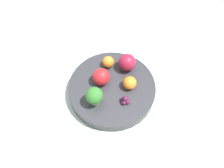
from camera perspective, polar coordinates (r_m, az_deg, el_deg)
The scene contains 9 objects.
ground_plane at distance 0.68m, azimuth 0.00°, elevation -2.88°, with size 6.00×6.00×0.00m, color gray.
table_surface at distance 0.67m, azimuth 0.00°, elevation -2.46°, with size 1.20×1.20×0.02m.
bowl at distance 0.65m, azimuth 0.00°, elevation -1.28°, with size 0.26×0.26×0.03m.
broccoli at distance 0.58m, azimuth -4.49°, elevation -3.27°, with size 0.05×0.05×0.06m.
apple_red at distance 0.62m, azimuth -2.84°, elevation 1.89°, with size 0.05×0.05×0.05m.
apple_green at distance 0.65m, azimuth 3.99°, elevation 5.64°, with size 0.05×0.05×0.05m.
orange_front at distance 0.66m, azimuth -1.00°, elevation 5.79°, with size 0.04×0.04×0.04m.
orange_back at distance 0.62m, azimuth 4.63°, elevation 0.30°, with size 0.04×0.04×0.04m.
grape_cluster at distance 0.60m, azimuth 3.47°, elevation -4.22°, with size 0.03×0.03×0.03m.
Camera 1 is at (0.25, 0.22, 0.60)m, focal length 35.00 mm.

